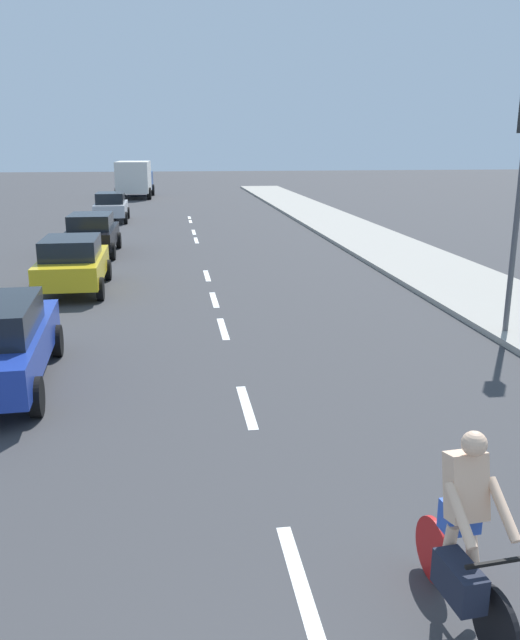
{
  "coord_description": "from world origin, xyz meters",
  "views": [
    {
      "loc": [
        -1.13,
        -1.11,
        4.16
      ],
      "look_at": [
        0.4,
        9.91,
        1.1
      ],
      "focal_mm": 36.26,
      "sensor_mm": 36.0,
      "label": 1
    }
  ],
  "objects_px": {
    "cyclist": "(464,539)",
    "parked_car_yellow": "(73,262)",
    "parked_car_black": "(92,233)",
    "parked_car_silver": "(111,206)",
    "delivery_truck": "(135,178)"
  },
  "relations": [
    {
      "from": "cyclist",
      "to": "parked_car_yellow",
      "type": "distance_m",
      "value": 15.25
    },
    {
      "from": "parked_car_black",
      "to": "parked_car_silver",
      "type": "height_order",
      "value": "same"
    },
    {
      "from": "cyclist",
      "to": "parked_car_silver",
      "type": "xyz_separation_m",
      "value": [
        -5.57,
        31.74,
        0.0
      ]
    },
    {
      "from": "parked_car_black",
      "to": "parked_car_silver",
      "type": "distance_m",
      "value": 10.99
    },
    {
      "from": "parked_car_yellow",
      "to": "parked_car_silver",
      "type": "bearing_deg",
      "value": 90.47
    },
    {
      "from": "parked_car_yellow",
      "to": "delivery_truck",
      "type": "relative_size",
      "value": 0.65
    },
    {
      "from": "parked_car_silver",
      "to": "delivery_truck",
      "type": "distance_m",
      "value": 16.0
    },
    {
      "from": "parked_car_yellow",
      "to": "delivery_truck",
      "type": "distance_m",
      "value": 33.4
    },
    {
      "from": "parked_car_black",
      "to": "parked_car_silver",
      "type": "xyz_separation_m",
      "value": [
        -0.17,
        10.99,
        -0.0
      ]
    },
    {
      "from": "cyclist",
      "to": "delivery_truck",
      "type": "height_order",
      "value": "delivery_truck"
    },
    {
      "from": "cyclist",
      "to": "parked_car_yellow",
      "type": "relative_size",
      "value": 0.44
    },
    {
      "from": "parked_car_silver",
      "to": "delivery_truck",
      "type": "bearing_deg",
      "value": 87.39
    },
    {
      "from": "cyclist",
      "to": "parked_car_black",
      "type": "bearing_deg",
      "value": -80.88
    },
    {
      "from": "cyclist",
      "to": "parked_car_silver",
      "type": "bearing_deg",
      "value": -85.51
    },
    {
      "from": "cyclist",
      "to": "parked_car_silver",
      "type": "relative_size",
      "value": 0.47
    }
  ]
}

